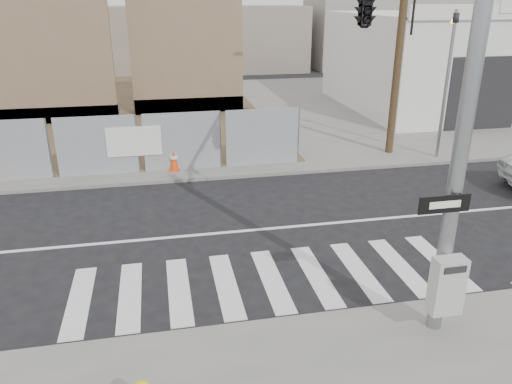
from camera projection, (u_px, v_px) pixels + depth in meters
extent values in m
plane|color=black|center=(250.00, 230.00, 13.09)|extent=(100.00, 100.00, 0.00)
cube|color=slate|center=(200.00, 113.00, 25.83)|extent=(50.00, 20.00, 0.12)
cylinder|color=gray|center=(462.00, 141.00, 7.85)|extent=(0.26, 0.26, 7.00)
cube|color=#B2B2AF|center=(447.00, 286.00, 8.49)|extent=(0.55, 0.30, 1.05)
cube|color=black|center=(444.00, 204.00, 8.02)|extent=(0.90, 0.03, 0.30)
cube|color=silver|center=(445.00, 205.00, 8.00)|extent=(0.55, 0.01, 0.12)
imported|color=black|center=(415.00, 6.00, 8.95)|extent=(0.16, 0.20, 1.00)
imported|color=black|center=(366.00, 4.00, 10.96)|extent=(0.53, 2.48, 1.00)
cylinder|color=gray|center=(446.00, 87.00, 17.76)|extent=(0.12, 0.12, 5.20)
imported|color=black|center=(456.00, 12.00, 16.84)|extent=(0.16, 0.20, 1.00)
cube|color=brown|center=(41.00, 35.00, 22.14)|extent=(6.00, 0.50, 8.00)
cube|color=brown|center=(54.00, 113.00, 23.83)|extent=(6.00, 1.30, 0.80)
cube|color=brown|center=(186.00, 31.00, 24.25)|extent=(5.50, 0.50, 8.00)
cube|color=brown|center=(189.00, 103.00, 25.94)|extent=(5.50, 1.30, 0.80)
cube|color=silver|center=(462.00, 60.00, 26.60)|extent=(12.00, 10.00, 4.80)
cube|color=black|center=(484.00, 94.00, 21.95)|extent=(3.40, 0.06, 3.20)
cylinder|color=#453520|center=(403.00, 15.00, 17.42)|extent=(0.28, 0.28, 10.00)
cube|color=#E33E0B|center=(174.00, 170.00, 17.26)|extent=(0.46, 0.46, 0.03)
cone|color=#E33E0B|center=(174.00, 160.00, 17.14)|extent=(0.41, 0.41, 0.71)
cylinder|color=silver|center=(174.00, 157.00, 17.10)|extent=(0.27, 0.27, 0.08)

